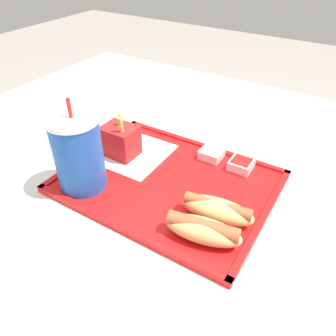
# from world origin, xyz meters

# --- Properties ---
(dining_table) EXTENTS (1.28, 1.09, 0.75)m
(dining_table) POSITION_xyz_m (0.00, 0.00, 0.38)
(dining_table) COLOR beige
(dining_table) RESTS_ON ground_plane
(food_tray) EXTENTS (0.40, 0.31, 0.01)m
(food_tray) POSITION_xyz_m (-0.02, 0.04, 0.76)
(food_tray) COLOR red
(food_tray) RESTS_ON dining_table
(paper_napkin) EXTENTS (0.18, 0.15, 0.00)m
(paper_napkin) POSITION_xyz_m (0.11, -0.00, 0.76)
(paper_napkin) COLOR white
(paper_napkin) RESTS_ON food_tray
(soda_cup) EXTENTS (0.09, 0.09, 0.18)m
(soda_cup) POSITION_xyz_m (0.11, 0.14, 0.84)
(soda_cup) COLOR #194CA5
(soda_cup) RESTS_ON food_tray
(hot_dog_far) EXTENTS (0.13, 0.07, 0.04)m
(hot_dog_far) POSITION_xyz_m (-0.15, 0.14, 0.79)
(hot_dog_far) COLOR tan
(hot_dog_far) RESTS_ON food_tray
(hot_dog_near) EXTENTS (0.13, 0.06, 0.04)m
(hot_dog_near) POSITION_xyz_m (-0.15, 0.08, 0.78)
(hot_dog_near) COLOR tan
(hot_dog_near) RESTS_ON food_tray
(fries_carton) EXTENTS (0.07, 0.06, 0.10)m
(fries_carton) POSITION_xyz_m (0.11, 0.02, 0.80)
(fries_carton) COLOR red
(fries_carton) RESTS_ON food_tray
(sauce_cup_mayo) EXTENTS (0.05, 0.05, 0.02)m
(sauce_cup_mayo) POSITION_xyz_m (-0.06, -0.08, 0.77)
(sauce_cup_mayo) COLOR silver
(sauce_cup_mayo) RESTS_ON food_tray
(sauce_cup_ketchup) EXTENTS (0.05, 0.05, 0.02)m
(sauce_cup_ketchup) POSITION_xyz_m (-0.13, -0.07, 0.77)
(sauce_cup_ketchup) COLOR silver
(sauce_cup_ketchup) RESTS_ON food_tray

